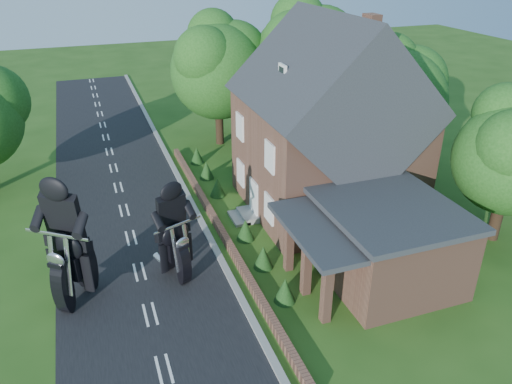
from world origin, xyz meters
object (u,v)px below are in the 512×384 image
object	(u,v)px
garden_wall	(220,229)
house	(327,131)
motorcycle_follow	(76,283)
motorcycle_lead	(176,264)
annex	(384,241)

from	to	relation	value
garden_wall	house	distance (m)	7.52
garden_wall	motorcycle_follow	distance (m)	7.58
garden_wall	motorcycle_lead	world-z (taller)	motorcycle_lead
garden_wall	house	bearing A→B (deg)	9.17
garden_wall	motorcycle_follow	bearing A→B (deg)	-155.73
house	motorcycle_follow	world-z (taller)	house
house	garden_wall	bearing A→B (deg)	-170.83
motorcycle_lead	garden_wall	bearing A→B (deg)	-155.27
motorcycle_follow	garden_wall	bearing A→B (deg)	-119.88
motorcycle_lead	motorcycle_follow	distance (m)	4.08
house	motorcycle_lead	xyz separation A→B (m)	(-9.01, -3.90, -3.65)
annex	motorcycle_lead	distance (m)	8.93
motorcycle_follow	annex	bearing A→B (deg)	-156.38
house	annex	world-z (taller)	house
annex	motorcycle_lead	bearing A→B (deg)	160.92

